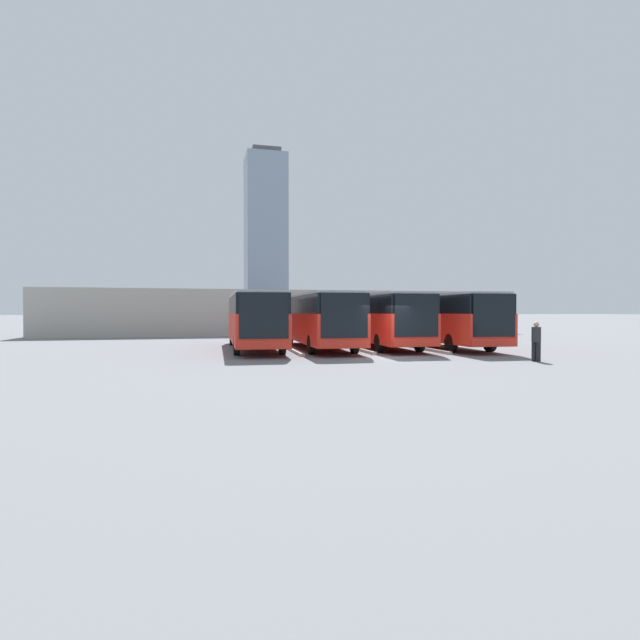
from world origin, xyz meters
TOP-DOWN VIEW (x-y plane):
  - ground_plane at (0.00, 0.00)m, footprint 600.00×600.00m
  - bus_0 at (-5.65, -5.56)m, footprint 3.11×12.41m
  - curb_divider_0 at (-3.77, -3.74)m, footprint 0.50×6.26m
  - bus_1 at (-1.88, -6.44)m, footprint 3.11×12.41m
  - curb_divider_1 at (0.00, -4.62)m, footprint 0.50×6.26m
  - bus_2 at (1.88, -6.29)m, footprint 3.11×12.41m
  - curb_divider_2 at (3.77, -4.47)m, footprint 0.50×6.26m
  - bus_3 at (5.65, -6.64)m, footprint 3.11×12.41m
  - pedestrian at (-5.62, 3.39)m, footprint 0.50×0.50m
  - station_building at (0.00, -28.08)m, footprint 44.60×14.70m
  - office_tower at (-19.31, -179.99)m, footprint 16.14×16.14m

SIDE VIEW (x-z plane):
  - ground_plane at x=0.00m, z-range 0.00..0.00m
  - curb_divider_0 at x=-3.77m, z-range 0.00..0.15m
  - curb_divider_1 at x=0.00m, z-range 0.00..0.15m
  - curb_divider_2 at x=3.77m, z-range 0.00..0.15m
  - pedestrian at x=-5.62m, z-range 0.07..1.83m
  - bus_0 at x=-5.65m, z-range 0.19..3.41m
  - bus_1 at x=-1.88m, z-range 0.19..3.41m
  - bus_2 at x=1.88m, z-range 0.19..3.41m
  - bus_3 at x=5.65m, z-range 0.19..3.41m
  - station_building at x=0.00m, z-range 0.03..4.21m
  - office_tower at x=-19.31m, z-range -0.60..67.01m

